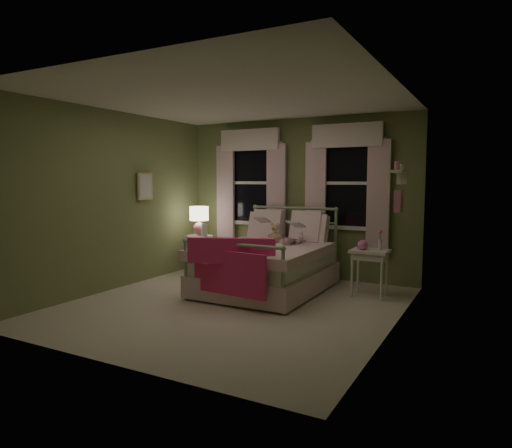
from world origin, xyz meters
The scene contains 18 objects.
room_shell centered at (0.00, 0.00, 1.30)m, with size 4.20×4.20×4.20m.
bed centered at (0.03, 0.93, 0.38)m, with size 1.58×2.04×1.18m.
pink_throw centered at (0.03, -0.10, 0.61)m, with size 1.10×0.49×0.71m.
child_left centered at (-0.25, 1.35, 0.91)m, with size 0.25×0.16×0.68m, color #F7D1DD.
child_right centered at (0.31, 1.35, 0.94)m, with size 0.36×0.28×0.74m, color #F7D1DD.
book_left centered at (-0.25, 1.10, 0.96)m, with size 0.20×0.27×0.03m, color beige.
book_right centered at (0.31, 1.10, 0.92)m, with size 0.20×0.27×0.02m, color beige.
teddy_bear centered at (0.03, 1.19, 0.79)m, with size 0.22×0.17×0.29m.
nightstand_left centered at (-1.55, 1.49, 0.42)m, with size 0.46×0.46×0.65m.
table_lamp centered at (-1.55, 1.49, 0.95)m, with size 0.32×0.32×0.49m.
book_nightstand centered at (-1.45, 1.41, 0.66)m, with size 0.16×0.22×0.02m, color beige.
nightstand_right centered at (1.43, 1.28, 0.55)m, with size 0.50×0.40×0.64m.
pink_toy centered at (1.33, 1.27, 0.71)m, with size 0.14×0.19×0.14m.
bud_vase centered at (1.55, 1.33, 0.79)m, with size 0.06×0.06×0.28m.
window_left centered at (-0.85, 2.03, 1.62)m, with size 1.34×0.13×1.96m.
window_right centered at (0.85, 2.03, 1.62)m, with size 1.34×0.13×1.96m.
wall_shelf centered at (1.90, 0.70, 1.52)m, with size 0.15×0.50×0.60m.
framed_picture centered at (-1.95, 0.60, 1.50)m, with size 0.03×0.32×0.42m.
Camera 1 is at (2.96, -4.89, 1.61)m, focal length 32.00 mm.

